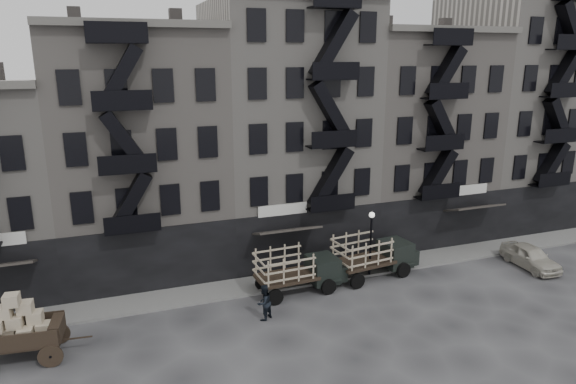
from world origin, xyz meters
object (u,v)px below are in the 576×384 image
object	(u,v)px
stake_truck_west	(299,267)
pedestrian_mid	(264,302)
car_east	(530,257)
wagon	(16,323)
stake_truck_east	(374,252)

from	to	relation	value
stake_truck_west	pedestrian_mid	bearing A→B (deg)	-142.99
car_east	stake_truck_west	bearing A→B (deg)	176.27
stake_truck_west	car_east	distance (m)	15.80
car_east	wagon	bearing A→B (deg)	-176.34
wagon	stake_truck_east	size ratio (longest dim) A/B	0.70
wagon	pedestrian_mid	xyz separation A→B (m)	(11.68, -0.29, -0.88)
stake_truck_west	stake_truck_east	size ratio (longest dim) A/B	0.94
wagon	stake_truck_west	size ratio (longest dim) A/B	0.74
stake_truck_east	car_east	world-z (taller)	stake_truck_east
wagon	pedestrian_mid	world-z (taller)	wagon
car_east	stake_truck_east	bearing A→B (deg)	170.39
car_east	pedestrian_mid	size ratio (longest dim) A/B	2.23
pedestrian_mid	stake_truck_west	bearing A→B (deg)	-172.14
wagon	stake_truck_west	distance (m)	14.75
pedestrian_mid	car_east	bearing A→B (deg)	149.46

